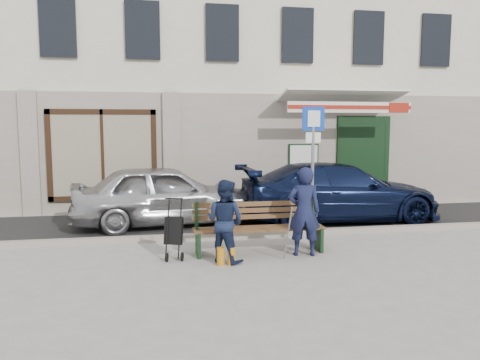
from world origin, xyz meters
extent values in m
plane|color=#9E9991|center=(0.00, 0.00, 0.00)|extent=(80.00, 80.00, 0.00)
cube|color=#282828|center=(0.00, 3.10, 0.01)|extent=(60.00, 3.20, 0.01)
cube|color=#9E9384|center=(0.00, 1.50, 0.06)|extent=(60.00, 0.18, 0.12)
cube|color=beige|center=(0.00, 8.50, 5.00)|extent=(20.00, 7.00, 10.00)
cube|color=#9E9384|center=(0.00, 4.96, 1.60)|extent=(20.00, 0.12, 3.20)
cube|color=maroon|center=(-3.20, 5.02, 1.55)|extent=(2.50, 0.12, 2.00)
cube|color=black|center=(4.10, 4.88, 1.30)|extent=(1.60, 0.10, 2.60)
cube|color=black|center=(4.10, 5.35, 1.20)|extent=(1.25, 0.90, 2.40)
cube|color=white|center=(2.30, 4.85, 1.45)|extent=(0.80, 0.03, 0.65)
cube|color=white|center=(3.20, 4.62, 3.08)|extent=(3.40, 1.72, 0.42)
cube|color=white|center=(3.20, 3.77, 2.80)|extent=(3.40, 0.05, 0.28)
cube|color=maroon|center=(3.20, 3.74, 2.80)|extent=(3.40, 0.02, 0.10)
imported|color=#B4B4B9|center=(-1.64, 3.05, 0.72)|extent=(4.40, 2.17, 1.44)
imported|color=black|center=(2.56, 2.86, 0.71)|extent=(4.92, 2.03, 1.42)
cylinder|color=gray|center=(1.50, 1.75, 1.31)|extent=(0.07, 0.07, 2.62)
cube|color=#0C38B4|center=(1.50, 1.75, 2.47)|extent=(0.50, 0.08, 0.50)
cube|color=white|center=(1.50, 1.72, 2.47)|extent=(0.28, 0.05, 0.34)
cube|color=white|center=(1.50, 1.75, 2.06)|extent=(0.34, 0.06, 0.22)
cube|color=brown|center=(0.02, 0.32, 0.45)|extent=(2.40, 0.50, 0.04)
cube|color=brown|center=(0.02, 0.60, 0.74)|extent=(2.40, 0.10, 0.36)
cube|color=#16331B|center=(-1.10, 0.32, 0.23)|extent=(0.06, 0.50, 0.45)
cube|color=#16331B|center=(1.14, 0.32, 0.23)|extent=(0.06, 0.50, 0.45)
cube|color=white|center=(0.77, 0.22, 0.48)|extent=(0.34, 0.25, 0.11)
cylinder|color=gray|center=(0.37, -0.35, 0.50)|extent=(0.07, 0.34, 0.96)
cylinder|color=#B97613|center=(-0.78, -0.33, 0.15)|extent=(0.13, 0.13, 0.30)
cylinder|color=#B97613|center=(-0.60, -0.33, 0.15)|extent=(0.13, 0.13, 0.30)
imported|color=#141939|center=(0.77, 0.02, 0.80)|extent=(0.64, 0.48, 1.59)
imported|color=#151E3A|center=(-0.68, -0.13, 0.71)|extent=(0.87, 0.85, 1.41)
cylinder|color=black|center=(-1.66, 0.03, 0.08)|extent=(0.07, 0.15, 0.15)
cylinder|color=black|center=(-1.41, 0.03, 0.08)|extent=(0.07, 0.15, 0.15)
cube|color=black|center=(-1.53, 0.24, 0.49)|extent=(0.37, 0.35, 0.51)
cylinder|color=black|center=(-1.53, 0.37, 1.04)|extent=(0.28, 0.10, 0.02)
camera|label=1|loc=(-1.80, -7.85, 2.30)|focal=35.00mm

